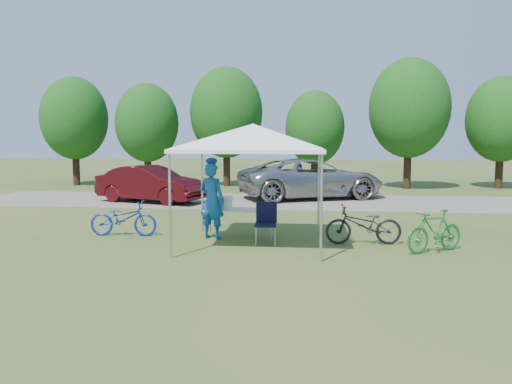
# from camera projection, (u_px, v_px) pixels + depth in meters

# --- Properties ---
(ground) EXTENTS (100.00, 100.00, 0.00)m
(ground) POSITION_uv_depth(u_px,v_px,m) (253.00, 244.00, 11.38)
(ground) COLOR #2D5119
(ground) RESTS_ON ground
(gravel_strip) EXTENTS (24.00, 5.00, 0.02)m
(gravel_strip) POSITION_uv_depth(u_px,v_px,m) (276.00, 201.00, 19.29)
(gravel_strip) COLOR gray
(gravel_strip) RESTS_ON ground
(canopy) EXTENTS (4.53, 4.53, 3.00)m
(canopy) POSITION_uv_depth(u_px,v_px,m) (253.00, 127.00, 11.11)
(canopy) COLOR #A5A5AA
(canopy) RESTS_ON ground
(treeline) EXTENTS (24.89, 4.28, 6.30)m
(treeline) POSITION_uv_depth(u_px,v_px,m) (279.00, 117.00, 24.94)
(treeline) COLOR #382314
(treeline) RESTS_ON ground
(folding_table) EXTENTS (1.68, 0.70, 0.69)m
(folding_table) POSITION_uv_depth(u_px,v_px,m) (240.00, 211.00, 12.16)
(folding_table) COLOR white
(folding_table) RESTS_ON ground
(folding_chair) EXTENTS (0.51, 0.53, 0.95)m
(folding_chair) POSITION_uv_depth(u_px,v_px,m) (266.00, 219.00, 11.41)
(folding_chair) COLOR black
(folding_chair) RESTS_ON ground
(cooler) EXTENTS (0.42, 0.29, 0.31)m
(cooler) POSITION_uv_depth(u_px,v_px,m) (223.00, 203.00, 12.19)
(cooler) COLOR white
(cooler) RESTS_ON folding_table
(ice_cream_cup) EXTENTS (0.08, 0.08, 0.06)m
(ice_cream_cup) POSITION_uv_depth(u_px,v_px,m) (259.00, 208.00, 12.05)
(ice_cream_cup) COLOR gold
(ice_cream_cup) RESTS_ON folding_table
(cyclist) EXTENTS (0.78, 0.65, 1.84)m
(cyclist) POSITION_uv_depth(u_px,v_px,m) (212.00, 201.00, 11.96)
(cyclist) COLOR #1556AE
(cyclist) RESTS_ON ground
(bike_blue) EXTENTS (1.69, 0.66, 0.87)m
(bike_blue) POSITION_uv_depth(u_px,v_px,m) (123.00, 218.00, 12.34)
(bike_blue) COLOR #1230A4
(bike_blue) RESTS_ON ground
(bike_green) EXTENTS (1.50, 1.15, 0.90)m
(bike_green) POSITION_uv_depth(u_px,v_px,m) (435.00, 231.00, 10.52)
(bike_green) COLOR #1C7E2F
(bike_green) RESTS_ON ground
(bike_dark) EXTENTS (1.76, 0.75, 0.90)m
(bike_dark) POSITION_uv_depth(u_px,v_px,m) (364.00, 225.00, 11.31)
(bike_dark) COLOR black
(bike_dark) RESTS_ON ground
(minivan) EXTENTS (6.41, 4.67, 1.62)m
(minivan) POSITION_uv_depth(u_px,v_px,m) (311.00, 178.00, 20.15)
(minivan) COLOR #A7A7A2
(minivan) RESTS_ON gravel_strip
(sedan) EXTENTS (4.44, 2.70, 1.38)m
(sedan) POSITION_uv_depth(u_px,v_px,m) (150.00, 184.00, 18.93)
(sedan) COLOR #450B10
(sedan) RESTS_ON gravel_strip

